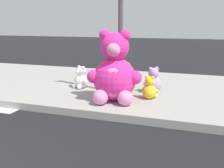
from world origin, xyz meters
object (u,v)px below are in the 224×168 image
at_px(plush_pink_large, 114,73).
at_px(plush_lime, 126,77).
at_px(plush_yellow, 150,89).
at_px(plush_lavender, 153,82).
at_px(sign_pole, 121,18).
at_px(plush_white, 81,79).

relative_size(plush_pink_large, plush_lime, 2.39).
xyz_separation_m(plush_yellow, plush_lavender, (-0.04, 0.55, 0.04)).
distance_m(sign_pole, plush_lavender, 1.65).
distance_m(sign_pole, plush_yellow, 1.68).
distance_m(plush_lime, plush_white, 1.13).
relative_size(plush_pink_large, plush_yellow, 2.92).
bearing_deg(plush_yellow, plush_lime, 131.77).
xyz_separation_m(sign_pole, plush_lime, (-0.07, 0.69, -1.45)).
bearing_deg(plush_lime, plush_pink_large, -84.17).
xyz_separation_m(plush_pink_large, plush_lime, (-0.13, 1.28, -0.34)).
xyz_separation_m(sign_pole, plush_lavender, (0.69, 0.35, -1.46)).
height_order(plush_lavender, plush_white, plush_lavender).
bearing_deg(plush_lavender, plush_lime, 155.85).
bearing_deg(sign_pole, plush_yellow, -15.64).
relative_size(plush_lavender, plush_white, 1.08).
distance_m(plush_pink_large, plush_lime, 1.33).
bearing_deg(plush_white, plush_pink_large, -34.18).
xyz_separation_m(plush_pink_large, plush_lavender, (0.63, 0.94, -0.34)).
bearing_deg(sign_pole, plush_lavender, 26.89).
distance_m(plush_lime, plush_lavender, 0.83).
distance_m(sign_pole, plush_lime, 1.61).
xyz_separation_m(sign_pole, plush_white, (-1.08, 0.19, -1.47)).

